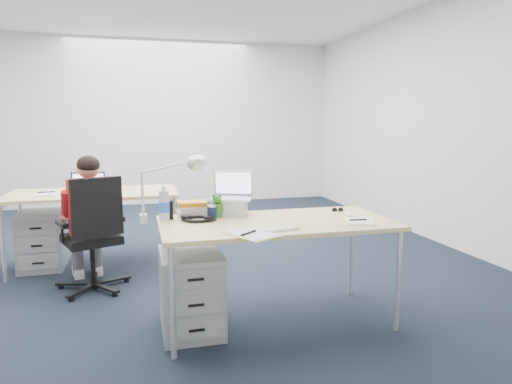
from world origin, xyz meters
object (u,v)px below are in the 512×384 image
drawer_pedestal_near (191,292)px  wireless_keyboard (277,229)px  desk_lamp (164,187)px  computer_mouse (349,215)px  water_bottle (164,203)px  desk_near (277,228)px  office_chair (94,258)px  can_koozie (212,213)px  far_cup (110,186)px  bear_figurine (217,206)px  drawer_pedestal_far (42,240)px  desk_far (94,197)px  sunglasses (338,210)px  seated_person (89,220)px  cordless_phone (170,210)px  book_stack (193,208)px  silver_laptop (231,194)px  dark_laptop (88,183)px  headphones (198,218)px

drawer_pedestal_near → wireless_keyboard: wireless_keyboard is taller
desk_lamp → computer_mouse: bearing=-26.6°
water_bottle → desk_lamp: size_ratio=0.50×
desk_near → computer_mouse: bearing=-0.7°
office_chair → desk_lamp: 1.19m
can_koozie → water_bottle: bearing=165.1°
far_cup → bear_figurine: bearing=-61.3°
desk_near → far_cup: (-1.19, 1.70, 0.10)m
drawer_pedestal_far → wireless_keyboard: bearing=-48.7°
desk_far → sunglasses: sunglasses is taller
seated_person → cordless_phone: size_ratio=8.41×
wireless_keyboard → far_cup: far_cup is taller
desk_far → office_chair: office_chair is taller
desk_near → computer_mouse: computer_mouse is taller
wireless_keyboard → book_stack: 0.76m
drawer_pedestal_far → water_bottle: size_ratio=2.30×
drawer_pedestal_near → computer_mouse: 1.24m
book_stack → cordless_phone: bearing=-147.8°
silver_laptop → bear_figurine: bearing=-125.2°
silver_laptop → desk_far: bearing=147.6°
desk_far → drawer_pedestal_far: size_ratio=2.91×
office_chair → far_cup: office_chair is taller
desk_near → book_stack: 0.65m
wireless_keyboard → cordless_phone: bearing=129.3°
wireless_keyboard → dark_laptop: size_ratio=0.90×
drawer_pedestal_near → silver_laptop: size_ratio=1.75×
desk_far → seated_person: (0.00, -0.60, -0.11)m
office_chair → desk_far: bearing=71.9°
seated_person → office_chair: bearing=-91.1°
sunglasses → far_cup: size_ratio=0.82×
headphones → can_koozie: can_koozie is taller
book_stack → dark_laptop: 1.46m
headphones → bear_figurine: (0.15, 0.08, 0.07)m
wireless_keyboard → cordless_phone: 0.81m
computer_mouse → sunglasses: (0.01, 0.22, -0.01)m
drawer_pedestal_near → bear_figurine: (0.22, 0.22, 0.54)m
desk_near → drawer_pedestal_near: bearing=180.0°
computer_mouse → bear_figurine: bearing=169.7°
headphones → bear_figurine: size_ratio=1.39×
drawer_pedestal_far → seated_person: bearing=-51.1°
drawer_pedestal_near → bear_figurine: size_ratio=3.22×
water_bottle → bear_figurine: (0.37, -0.01, -0.03)m
desk_far → book_stack: 1.60m
seated_person → cordless_phone: seated_person is taller
silver_laptop → drawer_pedestal_near: bearing=-118.2°
bear_figurine → sunglasses: bear_figurine is taller
office_chair → seated_person: bearing=81.6°
bear_figurine → book_stack: bearing=159.3°
silver_laptop → computer_mouse: 0.87m
seated_person → drawer_pedestal_far: bearing=115.1°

